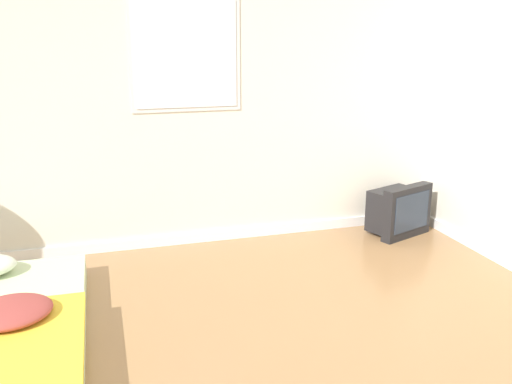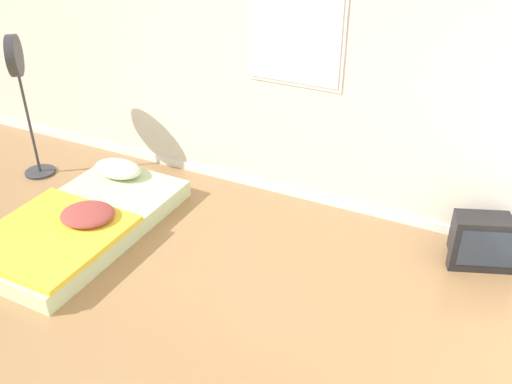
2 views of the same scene
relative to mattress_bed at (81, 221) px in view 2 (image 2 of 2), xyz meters
The scene contains 5 objects.
ground_plane 1.59m from the mattress_bed, 54.52° to the right, with size 20.00×20.00×0.00m, color #997047.
wall_back 2.08m from the mattress_bed, 57.28° to the left, with size 7.99×0.08×2.60m.
mattress_bed is the anchor object (origin of this frame).
crt_tv 3.47m from the mattress_bed, 18.64° to the left, with size 0.59×0.50×0.47m.
standing_fan 1.64m from the mattress_bed, 149.98° to the left, with size 0.32×0.38×1.48m.
Camera 2 is at (2.34, -1.83, 2.99)m, focal length 40.00 mm.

